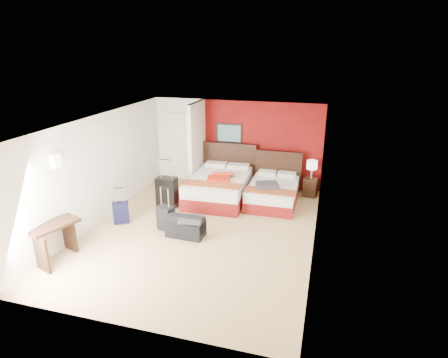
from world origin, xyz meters
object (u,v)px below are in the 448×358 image
(bed_left, at_px, (219,188))
(suitcase_black, at_px, (167,193))
(table_lamp, at_px, (312,170))
(nightstand, at_px, (310,187))
(red_suitcase_open, at_px, (221,176))
(suitcase_charcoal, at_px, (166,219))
(suitcase_navy, at_px, (121,214))
(duffel_bag, at_px, (186,227))
(bed_right, at_px, (273,194))
(desk, at_px, (56,242))

(bed_left, bearing_deg, suitcase_black, -144.68)
(bed_left, bearing_deg, table_lamp, 19.10)
(nightstand, relative_size, suitcase_black, 0.66)
(table_lamp, bearing_deg, red_suitcase_open, -155.87)
(red_suitcase_open, distance_m, suitcase_charcoal, 2.17)
(bed_left, height_order, suitcase_navy, bed_left)
(nightstand, distance_m, suitcase_black, 3.95)
(red_suitcase_open, distance_m, duffel_bag, 2.19)
(suitcase_navy, bearing_deg, red_suitcase_open, 15.92)
(bed_left, height_order, nightstand, bed_left)
(bed_right, relative_size, table_lamp, 3.45)
(suitcase_black, distance_m, duffel_bag, 1.72)
(red_suitcase_open, height_order, suitcase_navy, red_suitcase_open)
(red_suitcase_open, distance_m, nightstand, 2.54)
(bed_left, height_order, suitcase_charcoal, bed_left)
(desk, bearing_deg, suitcase_charcoal, 67.97)
(bed_right, relative_size, nightstand, 3.51)
(bed_left, height_order, suitcase_black, suitcase_black)
(bed_left, xyz_separation_m, bed_right, (1.46, 0.11, -0.06))
(bed_left, distance_m, duffel_bag, 2.23)
(duffel_bag, bearing_deg, suitcase_charcoal, 169.88)
(bed_right, distance_m, suitcase_navy, 3.90)
(desk, bearing_deg, bed_right, 67.21)
(suitcase_navy, xyz_separation_m, desk, (-0.37, -1.77, 0.14))
(nightstand, distance_m, suitcase_navy, 5.12)
(bed_right, xyz_separation_m, suitcase_charcoal, (-2.08, -2.22, 0.01))
(red_suitcase_open, distance_m, suitcase_navy, 2.75)
(red_suitcase_open, xyz_separation_m, nightstand, (2.29, 1.02, -0.44))
(bed_left, distance_m, suitcase_charcoal, 2.19)
(table_lamp, bearing_deg, suitcase_black, -153.04)
(suitcase_black, bearing_deg, suitcase_charcoal, -66.80)
(nightstand, height_order, desk, desk)
(bed_left, relative_size, table_lamp, 4.19)
(table_lamp, xyz_separation_m, suitcase_black, (-3.52, -1.79, -0.38))
(table_lamp, xyz_separation_m, duffel_bag, (-2.48, -3.15, -0.56))
(bed_right, relative_size, suitcase_charcoal, 3.18)
(desk, bearing_deg, red_suitcase_open, 78.54)
(red_suitcase_open, bearing_deg, duffel_bag, -106.06)
(desk, bearing_deg, bed_left, 80.33)
(table_lamp, bearing_deg, bed_left, -158.83)
(table_lamp, relative_size, desk, 0.55)
(red_suitcase_open, bearing_deg, bed_right, -1.90)
(red_suitcase_open, height_order, nightstand, red_suitcase_open)
(red_suitcase_open, bearing_deg, nightstand, 13.37)
(nightstand, distance_m, table_lamp, 0.51)
(nightstand, height_order, suitcase_charcoal, suitcase_charcoal)
(nightstand, height_order, table_lamp, table_lamp)
(suitcase_navy, height_order, desk, desk)
(suitcase_navy, bearing_deg, nightstand, 5.46)
(suitcase_black, bearing_deg, red_suitcase_open, 32.57)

